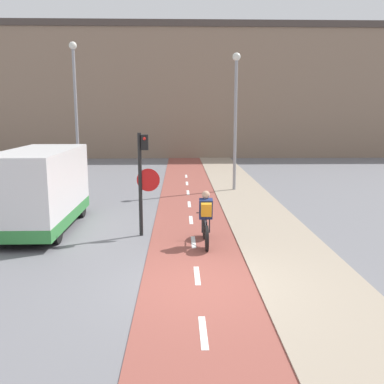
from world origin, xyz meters
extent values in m
plane|color=slate|center=(0.00, 0.00, 0.00)|extent=(120.00, 120.00, 0.00)
cube|color=brown|center=(0.00, 0.00, 0.01)|extent=(2.44, 60.00, 0.02)
cube|color=white|center=(0.00, -2.00, 0.02)|extent=(0.12, 1.10, 0.00)
cube|color=white|center=(0.00, 0.50, 0.02)|extent=(0.12, 1.10, 0.00)
cube|color=white|center=(0.00, 3.00, 0.02)|extent=(0.12, 1.10, 0.00)
cube|color=white|center=(0.00, 5.50, 0.02)|extent=(0.12, 1.10, 0.00)
cube|color=white|center=(0.00, 8.00, 0.02)|extent=(0.12, 1.10, 0.00)
cube|color=white|center=(0.00, 10.50, 0.02)|extent=(0.12, 1.10, 0.00)
cube|color=white|center=(0.00, 13.00, 0.02)|extent=(0.12, 1.10, 0.00)
cube|color=white|center=(0.00, 15.50, 0.02)|extent=(0.12, 1.10, 0.00)
cube|color=gray|center=(2.42, 0.00, 0.03)|extent=(2.40, 60.00, 0.05)
cube|color=#89705B|center=(0.00, 27.74, 4.96)|extent=(60.00, 5.00, 9.93)
cube|color=#473D38|center=(0.00, 27.74, 10.18)|extent=(60.00, 5.20, 0.50)
cylinder|color=black|center=(-1.53, 3.78, 1.52)|extent=(0.11, 0.11, 3.03)
cube|color=black|center=(-1.37, 3.78, 2.76)|extent=(0.20, 0.20, 0.44)
sphere|color=red|center=(-1.37, 3.67, 2.87)|extent=(0.09, 0.09, 0.09)
cone|color=red|center=(-1.29, 3.77, 1.67)|extent=(0.67, 0.01, 0.67)
cone|color=silver|center=(-1.29, 3.78, 1.67)|extent=(0.60, 0.02, 0.60)
cylinder|color=gray|center=(-5.29, 12.29, 3.26)|extent=(0.14, 0.14, 6.53)
sphere|color=silver|center=(-5.29, 12.29, 6.63)|extent=(0.36, 0.36, 0.36)
cylinder|color=gray|center=(2.17, 11.08, 2.95)|extent=(0.14, 0.14, 5.91)
sphere|color=silver|center=(2.17, 11.08, 6.02)|extent=(0.36, 0.36, 0.36)
cylinder|color=black|center=(0.33, 2.28, 0.34)|extent=(0.07, 0.68, 0.68)
cylinder|color=black|center=(0.33, 3.40, 0.34)|extent=(0.07, 0.68, 0.68)
cylinder|color=black|center=(0.33, 3.05, 0.52)|extent=(0.04, 0.71, 0.42)
cylinder|color=black|center=(0.33, 2.53, 0.54)|extent=(0.04, 0.37, 0.45)
cylinder|color=black|center=(0.33, 2.88, 0.74)|extent=(0.04, 1.04, 0.07)
cylinder|color=black|center=(0.33, 2.49, 0.33)|extent=(0.04, 0.43, 0.05)
cylinder|color=black|center=(0.33, 3.40, 0.77)|extent=(0.46, 0.03, 0.03)
cube|color=navy|center=(0.33, 2.76, 1.03)|extent=(0.36, 0.31, 0.59)
sphere|color=tan|center=(0.33, 2.80, 1.41)|extent=(0.22, 0.22, 0.22)
cylinder|color=#232328|center=(0.23, 2.72, 0.59)|extent=(0.04, 0.07, 0.43)
cylinder|color=#232328|center=(0.43, 2.72, 0.59)|extent=(0.04, 0.07, 0.43)
cube|color=orange|center=(0.33, 2.58, 1.05)|extent=(0.28, 0.23, 0.39)
cube|color=silver|center=(-4.67, 4.58, 1.36)|extent=(1.90, 4.76, 2.24)
cube|color=#33843D|center=(-4.67, 4.58, 0.42)|extent=(1.91, 4.77, 0.36)
cube|color=black|center=(-4.67, 6.94, 1.75)|extent=(1.71, 0.04, 0.70)
cylinder|color=black|center=(-5.52, 6.13, 0.35)|extent=(0.18, 0.70, 0.70)
cylinder|color=black|center=(-3.81, 6.13, 0.35)|extent=(0.18, 0.70, 0.70)
cylinder|color=black|center=(-3.81, 3.04, 0.35)|extent=(0.18, 0.70, 0.70)
camera|label=1|loc=(-0.38, -8.52, 3.62)|focal=40.00mm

